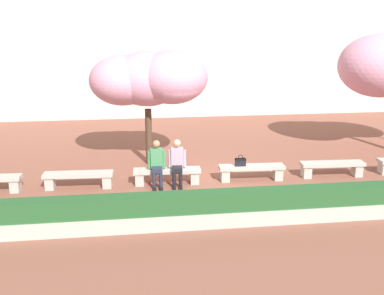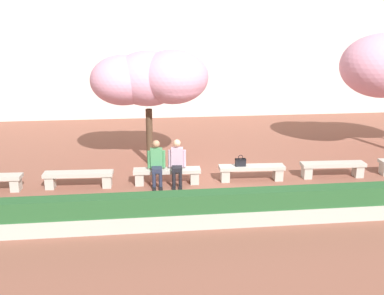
# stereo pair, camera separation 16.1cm
# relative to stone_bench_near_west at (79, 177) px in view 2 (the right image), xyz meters

# --- Properties ---
(ground_plane) EXTENTS (100.00, 100.00, 0.00)m
(ground_plane) POSITION_rel_stone_bench_near_west_xyz_m (3.70, 0.00, -0.31)
(ground_plane) COLOR brown
(building_facade) EXTENTS (28.48, 4.00, 8.70)m
(building_facade) POSITION_rel_stone_bench_near_west_xyz_m (3.70, 11.29, 4.04)
(building_facade) COLOR beige
(building_facade) RESTS_ON ground
(stone_bench_near_west) EXTENTS (1.92, 0.51, 0.45)m
(stone_bench_near_west) POSITION_rel_stone_bench_near_west_xyz_m (0.00, 0.00, 0.00)
(stone_bench_near_west) COLOR #ADA89E
(stone_bench_near_west) RESTS_ON ground
(stone_bench_center) EXTENTS (1.92, 0.51, 0.45)m
(stone_bench_center) POSITION_rel_stone_bench_near_west_xyz_m (2.47, 0.00, 0.00)
(stone_bench_center) COLOR #ADA89E
(stone_bench_center) RESTS_ON ground
(stone_bench_near_east) EXTENTS (1.92, 0.51, 0.45)m
(stone_bench_near_east) POSITION_rel_stone_bench_near_west_xyz_m (4.93, 0.00, 0.00)
(stone_bench_near_east) COLOR #ADA89E
(stone_bench_near_east) RESTS_ON ground
(stone_bench_east_end) EXTENTS (1.92, 0.51, 0.45)m
(stone_bench_east_end) POSITION_rel_stone_bench_near_west_xyz_m (7.40, 0.00, 0.00)
(stone_bench_east_end) COLOR #ADA89E
(stone_bench_east_end) RESTS_ON ground
(person_seated_left) EXTENTS (0.51, 0.68, 1.29)m
(person_seated_left) POSITION_rel_stone_bench_near_west_xyz_m (2.17, -0.05, 0.39)
(person_seated_left) COLOR black
(person_seated_left) RESTS_ON ground
(person_seated_right) EXTENTS (0.51, 0.71, 1.29)m
(person_seated_right) POSITION_rel_stone_bench_near_west_xyz_m (2.75, -0.05, 0.39)
(person_seated_right) COLOR black
(person_seated_right) RESTS_ON ground
(handbag) EXTENTS (0.30, 0.15, 0.34)m
(handbag) POSITION_rel_stone_bench_near_west_xyz_m (4.60, 0.01, 0.27)
(handbag) COLOR black
(handbag) RESTS_ON stone_bench_near_east
(cherry_tree_main) EXTENTS (3.66, 2.66, 3.67)m
(cherry_tree_main) POSITION_rel_stone_bench_near_west_xyz_m (2.09, 1.97, 2.47)
(cherry_tree_main) COLOR #473323
(cherry_tree_main) RESTS_ON ground
(planter_hedge_foreground) EXTENTS (17.76, 0.50, 0.80)m
(planter_hedge_foreground) POSITION_rel_stone_bench_near_west_xyz_m (3.70, -2.82, 0.08)
(planter_hedge_foreground) COLOR #ADA89E
(planter_hedge_foreground) RESTS_ON ground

